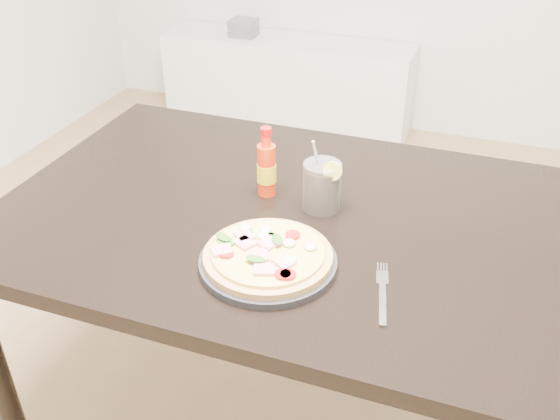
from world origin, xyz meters
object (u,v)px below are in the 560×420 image
(hot_sauce_bottle, at_px, (267,169))
(cola_cup, at_px, (322,187))
(plate, at_px, (268,262))
(pizza, at_px, (267,254))
(media_console, at_px, (287,83))
(fork, at_px, (382,291))
(dining_table, at_px, (297,242))

(hot_sauce_bottle, distance_m, cola_cup, 0.15)
(plate, bearing_deg, cola_cup, 81.52)
(plate, xyz_separation_m, pizza, (-0.00, 0.00, 0.02))
(cola_cup, distance_m, media_console, 2.21)
(plate, xyz_separation_m, fork, (0.24, -0.00, -0.01))
(plate, xyz_separation_m, hot_sauce_bottle, (-0.11, 0.27, 0.06))
(hot_sauce_bottle, height_order, cola_cup, cola_cup)
(cola_cup, distance_m, fork, 0.33)
(hot_sauce_bottle, bearing_deg, plate, -68.54)
(hot_sauce_bottle, distance_m, media_console, 2.16)
(plate, bearing_deg, media_console, 108.38)
(dining_table, bearing_deg, media_console, 109.97)
(dining_table, xyz_separation_m, media_console, (-0.74, 2.04, -0.42))
(media_console, bearing_deg, plate, -71.62)
(plate, distance_m, pizza, 0.02)
(cola_cup, bearing_deg, hot_sauce_bottle, 173.55)
(cola_cup, bearing_deg, plate, -98.48)
(pizza, relative_size, fork, 1.41)
(plate, relative_size, cola_cup, 1.59)
(pizza, height_order, media_console, pizza)
(pizza, height_order, fork, pizza)
(fork, bearing_deg, media_console, 101.35)
(cola_cup, xyz_separation_m, media_console, (-0.78, 2.00, -0.56))
(media_console, bearing_deg, hot_sauce_bottle, -72.05)
(hot_sauce_bottle, bearing_deg, media_console, 107.95)
(fork, bearing_deg, cola_cup, 115.81)
(plate, bearing_deg, dining_table, 91.71)
(pizza, distance_m, hot_sauce_bottle, 0.29)
(fork, relative_size, media_console, 0.13)
(fork, bearing_deg, hot_sauce_bottle, 129.32)
(plate, distance_m, cola_cup, 0.26)
(plate, height_order, hot_sauce_bottle, hot_sauce_bottle)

